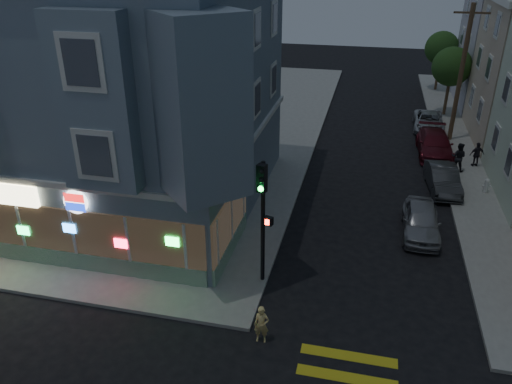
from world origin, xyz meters
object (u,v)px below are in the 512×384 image
(parked_car_b, at_px, (443,179))
(parked_car_c, at_px, (435,144))
(street_tree_near, at_px, (452,67))
(street_tree_far, at_px, (442,48))
(running_child, at_px, (262,325))
(parked_car_a, at_px, (421,221))
(pedestrian_a, at_px, (458,157))
(fire_hydrant, at_px, (487,185))
(utility_pole, at_px, (461,73))
(pedestrian_b, at_px, (477,154))
(traffic_signal, at_px, (263,204))
(parked_car_d, at_px, (429,121))

(parked_car_b, bearing_deg, parked_car_c, 84.78)
(street_tree_near, xyz_separation_m, street_tree_far, (0.00, 8.00, 0.00))
(running_child, height_order, parked_car_a, parked_car_a)
(pedestrian_a, height_order, fire_hydrant, pedestrian_a)
(parked_car_b, xyz_separation_m, parked_car_c, (0.00, 5.38, 0.06))
(utility_pole, height_order, street_tree_far, utility_pole)
(parked_car_b, bearing_deg, running_child, -122.56)
(street_tree_near, height_order, parked_car_b, street_tree_near)
(utility_pole, bearing_deg, pedestrian_b, -77.88)
(traffic_signal, bearing_deg, street_tree_near, 86.38)
(street_tree_near, distance_m, parked_car_d, 5.25)
(street_tree_far, distance_m, parked_car_c, 17.36)
(running_child, distance_m, pedestrian_b, 20.04)
(running_child, bearing_deg, parked_car_a, 51.74)
(pedestrian_b, xyz_separation_m, parked_car_b, (-2.30, -3.72, -0.22))
(pedestrian_b, xyz_separation_m, parked_car_a, (-3.75, -8.92, -0.20))
(fire_hydrant, bearing_deg, running_child, -124.34)
(pedestrian_b, bearing_deg, parked_car_a, 49.65)
(pedestrian_a, distance_m, fire_hydrant, 3.02)
(pedestrian_b, bearing_deg, running_child, 44.18)
(pedestrian_b, bearing_deg, utility_pole, -95.41)
(parked_car_d, bearing_deg, traffic_signal, -108.81)
(fire_hydrant, bearing_deg, parked_car_d, 102.25)
(street_tree_far, xyz_separation_m, pedestrian_a, (-0.41, -19.67, -2.91))
(street_tree_near, height_order, pedestrian_a, street_tree_near)
(street_tree_near, xyz_separation_m, fire_hydrant, (0.80, -14.39, -3.36))
(traffic_signal, bearing_deg, parked_car_a, 57.68)
(utility_pole, height_order, pedestrian_b, utility_pole)
(street_tree_far, distance_m, traffic_signal, 34.43)
(pedestrian_a, xyz_separation_m, parked_car_a, (-2.55, -7.91, -0.32))
(pedestrian_b, height_order, traffic_signal, traffic_signal)
(pedestrian_a, xyz_separation_m, traffic_signal, (-8.97, -13.47, 2.62))
(running_child, height_order, parked_car_c, parked_car_c)
(running_child, relative_size, fire_hydrant, 1.77)
(parked_car_d, xyz_separation_m, fire_hydrant, (2.30, -10.60, -0.07))
(street_tree_far, relative_size, parked_car_d, 1.16)
(pedestrian_a, distance_m, parked_car_a, 8.32)
(street_tree_near, relative_size, pedestrian_a, 3.03)
(parked_car_a, relative_size, traffic_signal, 0.80)
(parked_car_a, bearing_deg, parked_car_c, 82.84)
(fire_hydrant, bearing_deg, traffic_signal, -133.48)
(utility_pole, relative_size, parked_car_c, 1.74)
(street_tree_near, bearing_deg, parked_car_b, -95.96)
(parked_car_c, relative_size, traffic_signal, 1.00)
(street_tree_far, distance_m, fire_hydrant, 22.66)
(parked_car_c, bearing_deg, traffic_signal, -117.42)
(pedestrian_b, xyz_separation_m, traffic_signal, (-10.18, -14.47, 2.74))
(pedestrian_b, distance_m, parked_car_d, 7.24)
(running_child, relative_size, pedestrian_b, 0.94)
(utility_pole, bearing_deg, parked_car_c, -113.44)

